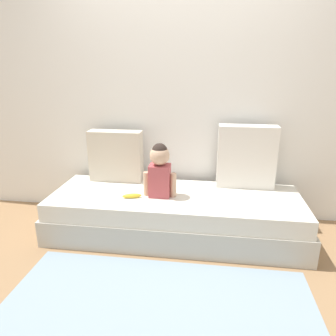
% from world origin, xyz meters
% --- Properties ---
extents(ground_plane, '(12.00, 12.00, 0.00)m').
position_xyz_m(ground_plane, '(0.00, 0.00, 0.00)').
color(ground_plane, '#93704C').
extents(back_wall, '(5.51, 0.10, 2.44)m').
position_xyz_m(back_wall, '(0.00, 0.53, 1.22)').
color(back_wall, white).
rests_on(back_wall, ground).
extents(couch, '(2.31, 0.81, 0.40)m').
position_xyz_m(couch, '(0.00, 0.00, 0.20)').
color(couch, beige).
rests_on(couch, ground).
extents(throw_pillow_left, '(0.53, 0.16, 0.51)m').
position_xyz_m(throw_pillow_left, '(-0.63, 0.30, 0.65)').
color(throw_pillow_left, beige).
rests_on(throw_pillow_left, couch).
extents(throw_pillow_right, '(0.54, 0.16, 0.59)m').
position_xyz_m(throw_pillow_right, '(0.63, 0.30, 0.69)').
color(throw_pillow_right, silver).
rests_on(throw_pillow_right, couch).
extents(toddler, '(0.30, 0.17, 0.48)m').
position_xyz_m(toddler, '(-0.13, -0.04, 0.65)').
color(toddler, '#B24C51').
rests_on(toddler, couch).
extents(banana, '(0.18, 0.09, 0.04)m').
position_xyz_m(banana, '(-0.37, -0.13, 0.42)').
color(banana, yellow).
rests_on(banana, couch).
extents(floor_rug, '(2.08, 1.00, 0.01)m').
position_xyz_m(floor_rug, '(0.00, -0.95, 0.00)').
color(floor_rug, '#8499A8').
rests_on(floor_rug, ground).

